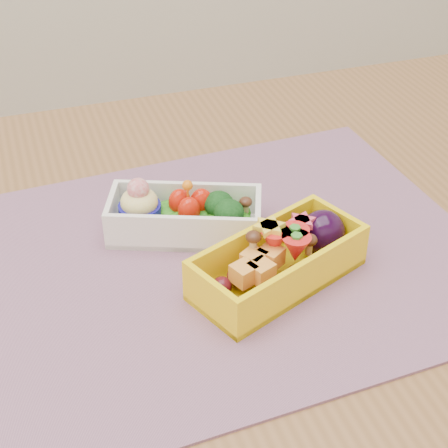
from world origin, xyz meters
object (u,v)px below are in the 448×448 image
object	(u,v)px
bento_yellow	(281,259)
bento_white	(184,215)
table	(210,337)
placemat	(218,259)

from	to	relation	value
bento_yellow	bento_white	bearing A→B (deg)	100.31
table	bento_yellow	bearing A→B (deg)	-38.63
table	placemat	distance (m)	0.10
bento_white	bento_yellow	world-z (taller)	bento_white
bento_yellow	table	bearing A→B (deg)	119.16
placemat	bento_yellow	xyz separation A→B (m)	(0.05, -0.05, 0.03)
placemat	bento_white	size ratio (longest dim) A/B	3.06
placemat	bento_yellow	bearing A→B (deg)	-47.31
table	bento_yellow	xyz separation A→B (m)	(0.06, -0.05, 0.13)
table	placemat	size ratio (longest dim) A/B	2.29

